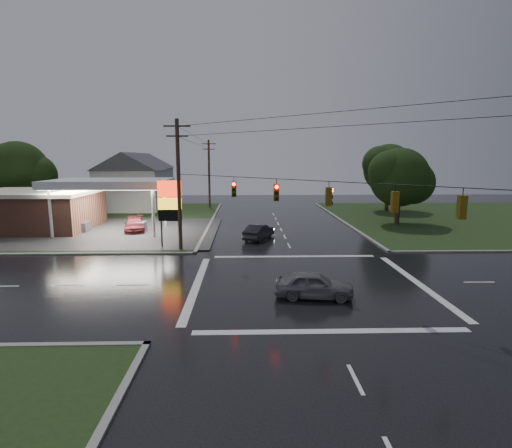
{
  "coord_description": "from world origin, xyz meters",
  "views": [
    {
      "loc": [
        -3.93,
        -24.12,
        7.89
      ],
      "look_at": [
        -3.15,
        5.0,
        3.0
      ],
      "focal_mm": 28.0,
      "sensor_mm": 36.0,
      "label": 1
    }
  ],
  "objects_px": {
    "gas_station": "(46,207)",
    "pylon_sign": "(170,202)",
    "utility_pole_n": "(209,173)",
    "car_pump": "(135,225)",
    "tree_nw_behind": "(20,170)",
    "house_near": "(131,181)",
    "utility_pole_nw": "(179,183)",
    "tree_ne_far": "(390,169)",
    "car_north": "(259,232)",
    "tree_ne_near": "(401,177)",
    "house_far": "(144,177)",
    "car_crossing": "(314,285)"
  },
  "relations": [
    {
      "from": "gas_station",
      "to": "car_pump",
      "type": "height_order",
      "value": "gas_station"
    },
    {
      "from": "utility_pole_nw",
      "to": "house_near",
      "type": "xyz_separation_m",
      "value": [
        -11.45,
        26.5,
        -1.32
      ]
    },
    {
      "from": "tree_ne_near",
      "to": "car_north",
      "type": "relative_size",
      "value": 1.99
    },
    {
      "from": "house_far",
      "to": "tree_nw_behind",
      "type": "distance_m",
      "value": 21.65
    },
    {
      "from": "tree_ne_near",
      "to": "car_crossing",
      "type": "height_order",
      "value": "tree_ne_near"
    },
    {
      "from": "house_far",
      "to": "car_pump",
      "type": "relative_size",
      "value": 2.18
    },
    {
      "from": "house_near",
      "to": "tree_ne_near",
      "type": "height_order",
      "value": "tree_ne_near"
    },
    {
      "from": "car_pump",
      "to": "house_far",
      "type": "bearing_deg",
      "value": 87.65
    },
    {
      "from": "utility_pole_n",
      "to": "car_pump",
      "type": "distance_m",
      "value": 21.11
    },
    {
      "from": "tree_nw_behind",
      "to": "tree_ne_far",
      "type": "xyz_separation_m",
      "value": [
        50.99,
        4.0,
        -0.0
      ]
    },
    {
      "from": "pylon_sign",
      "to": "utility_pole_nw",
      "type": "bearing_deg",
      "value": -45.0
    },
    {
      "from": "car_pump",
      "to": "pylon_sign",
      "type": "bearing_deg",
      "value": -70.12
    },
    {
      "from": "gas_station",
      "to": "house_far",
      "type": "height_order",
      "value": "house_far"
    },
    {
      "from": "pylon_sign",
      "to": "house_near",
      "type": "xyz_separation_m",
      "value": [
        -10.45,
        25.5,
        0.39
      ]
    },
    {
      "from": "car_pump",
      "to": "car_crossing",
      "type": "bearing_deg",
      "value": -67.07
    },
    {
      "from": "tree_ne_near",
      "to": "car_pump",
      "type": "height_order",
      "value": "tree_ne_near"
    },
    {
      "from": "pylon_sign",
      "to": "car_pump",
      "type": "distance_m",
      "value": 10.1
    },
    {
      "from": "house_far",
      "to": "car_crossing",
      "type": "height_order",
      "value": "house_far"
    },
    {
      "from": "car_pump",
      "to": "utility_pole_n",
      "type": "bearing_deg",
      "value": 58.03
    },
    {
      "from": "tree_ne_near",
      "to": "tree_ne_far",
      "type": "height_order",
      "value": "tree_ne_far"
    },
    {
      "from": "house_far",
      "to": "tree_ne_far",
      "type": "relative_size",
      "value": 1.13
    },
    {
      "from": "tree_nw_behind",
      "to": "utility_pole_n",
      "type": "bearing_deg",
      "value": 18.21
    },
    {
      "from": "utility_pole_nw",
      "to": "house_near",
      "type": "bearing_deg",
      "value": 113.37
    },
    {
      "from": "pylon_sign",
      "to": "tree_nw_behind",
      "type": "distance_m",
      "value": 30.49
    },
    {
      "from": "utility_pole_nw",
      "to": "utility_pole_n",
      "type": "bearing_deg",
      "value": 90.0
    },
    {
      "from": "tree_nw_behind",
      "to": "tree_ne_near",
      "type": "xyz_separation_m",
      "value": [
        47.98,
        -8.0,
        -0.62
      ]
    },
    {
      "from": "utility_pole_nw",
      "to": "car_crossing",
      "type": "relative_size",
      "value": 2.49
    },
    {
      "from": "pylon_sign",
      "to": "car_pump",
      "type": "height_order",
      "value": "pylon_sign"
    },
    {
      "from": "gas_station",
      "to": "utility_pole_n",
      "type": "relative_size",
      "value": 2.5
    },
    {
      "from": "gas_station",
      "to": "pylon_sign",
      "type": "xyz_separation_m",
      "value": [
        15.18,
        -9.2,
        1.46
      ]
    },
    {
      "from": "car_pump",
      "to": "gas_station",
      "type": "bearing_deg",
      "value": 158.61
    },
    {
      "from": "gas_station",
      "to": "car_north",
      "type": "xyz_separation_m",
      "value": [
        23.03,
        -5.73,
        -1.8
      ]
    },
    {
      "from": "utility_pole_n",
      "to": "house_near",
      "type": "xyz_separation_m",
      "value": [
        -11.45,
        -2.0,
        -1.06
      ]
    },
    {
      "from": "house_near",
      "to": "tree_ne_near",
      "type": "xyz_separation_m",
      "value": [
        35.09,
        -14.01,
        1.16
      ]
    },
    {
      "from": "house_near",
      "to": "car_crossing",
      "type": "height_order",
      "value": "house_near"
    },
    {
      "from": "tree_nw_behind",
      "to": "house_near",
      "type": "bearing_deg",
      "value": 24.98
    },
    {
      "from": "utility_pole_n",
      "to": "tree_nw_behind",
      "type": "bearing_deg",
      "value": -161.79
    },
    {
      "from": "tree_nw_behind",
      "to": "car_crossing",
      "type": "relative_size",
      "value": 2.26
    },
    {
      "from": "gas_station",
      "to": "utility_pole_n",
      "type": "xyz_separation_m",
      "value": [
        16.18,
        18.3,
        2.92
      ]
    },
    {
      "from": "utility_pole_n",
      "to": "car_pump",
      "type": "relative_size",
      "value": 2.07
    },
    {
      "from": "tree_ne_near",
      "to": "pylon_sign",
      "type": "bearing_deg",
      "value": -154.99
    },
    {
      "from": "gas_station",
      "to": "utility_pole_n",
      "type": "bearing_deg",
      "value": 48.53
    },
    {
      "from": "tree_ne_near",
      "to": "car_crossing",
      "type": "distance_m",
      "value": 28.74
    },
    {
      "from": "gas_station",
      "to": "tree_nw_behind",
      "type": "relative_size",
      "value": 2.62
    },
    {
      "from": "gas_station",
      "to": "pylon_sign",
      "type": "relative_size",
      "value": 4.37
    },
    {
      "from": "house_far",
      "to": "tree_ne_far",
      "type": "xyz_separation_m",
      "value": [
        39.1,
        -14.01,
        1.77
      ]
    },
    {
      "from": "pylon_sign",
      "to": "car_north",
      "type": "bearing_deg",
      "value": 23.8
    },
    {
      "from": "tree_ne_near",
      "to": "car_pump",
      "type": "relative_size",
      "value": 1.77
    },
    {
      "from": "tree_ne_far",
      "to": "car_north",
      "type": "relative_size",
      "value": 2.17
    },
    {
      "from": "gas_station",
      "to": "car_crossing",
      "type": "height_order",
      "value": "gas_station"
    }
  ]
}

